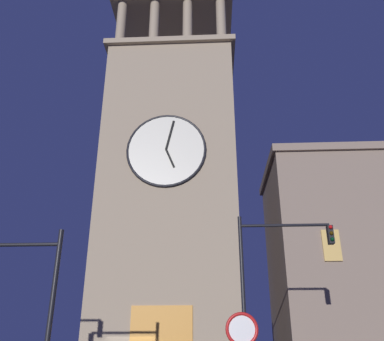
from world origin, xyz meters
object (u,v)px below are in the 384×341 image
(traffic_signal_near, at_px, (270,274))
(no_horn_sign, at_px, (242,338))
(clocktower, at_px, (172,201))
(traffic_signal_far, at_px, (16,287))

(traffic_signal_near, relative_size, no_horn_sign, 2.64)
(clocktower, xyz_separation_m, no_horn_sign, (-3.33, 16.32, -9.21))
(clocktower, xyz_separation_m, traffic_signal_near, (-4.93, 10.12, -6.67))
(traffic_signal_near, distance_m, no_horn_sign, 6.88)
(traffic_signal_near, distance_m, traffic_signal_far, 9.24)
(clocktower, bearing_deg, traffic_signal_far, 76.67)
(clocktower, distance_m, traffic_signal_near, 13.09)
(traffic_signal_far, bearing_deg, clocktower, -103.33)
(clocktower, distance_m, traffic_signal_far, 16.41)
(traffic_signal_near, bearing_deg, no_horn_sign, 75.55)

